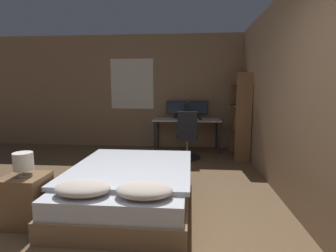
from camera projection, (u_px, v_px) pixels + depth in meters
The scene contains 12 objects.
wall_back at pixel (168, 92), 6.33m from camera, with size 12.00×0.08×2.70m.
wall_side_right at pixel (288, 95), 3.29m from camera, with size 0.06×12.00×2.70m.
bed at pixel (131, 186), 3.25m from camera, with size 1.48×1.97×0.54m.
nightstand at pixel (26, 200), 2.77m from camera, with size 0.42×0.40×0.53m.
bedside_lamp at pixel (23, 162), 2.71m from camera, with size 0.20×0.20×0.25m.
desk at pixel (187, 123), 6.00m from camera, with size 1.52×0.64×0.74m.
monitor_left at pixel (176, 108), 6.19m from camera, with size 0.47×0.16×0.40m.
monitor_right at pixel (198, 108), 6.15m from camera, with size 0.47×0.16×0.40m.
keyboard at pixel (187, 120), 5.78m from camera, with size 0.42×0.13×0.02m.
computer_mouse at pixel (200, 119), 5.75m from camera, with size 0.07×0.05×0.04m.
office_chair at pixel (187, 141), 5.31m from camera, with size 0.52×0.52×0.99m.
bookshelf at pixel (241, 112), 5.33m from camera, with size 0.30×0.84×1.73m.
Camera 1 is at (0.55, -1.93, 1.43)m, focal length 28.00 mm.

